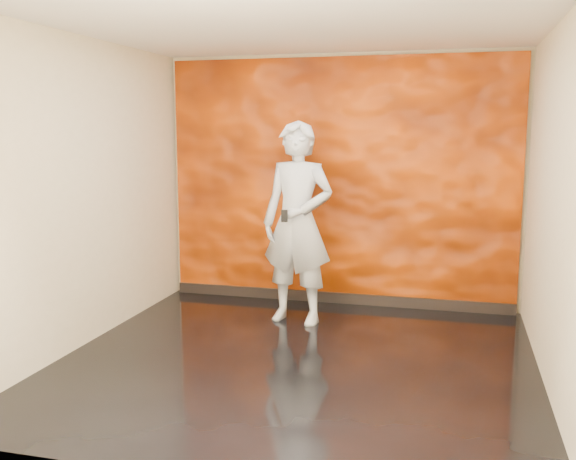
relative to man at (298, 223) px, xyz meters
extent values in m
cube|color=black|center=(0.27, -1.12, -1.03)|extent=(4.00, 4.00, 0.01)
cube|color=beige|center=(0.27, 0.88, 0.37)|extent=(4.00, 0.02, 2.80)
cube|color=beige|center=(0.27, -3.12, 0.37)|extent=(4.00, 0.02, 2.80)
cube|color=beige|center=(-1.73, -1.12, 0.37)|extent=(0.02, 4.00, 2.80)
cube|color=beige|center=(2.27, -1.12, 0.37)|extent=(0.02, 4.00, 2.80)
cube|color=white|center=(0.27, -1.12, 1.77)|extent=(4.00, 4.00, 0.01)
cube|color=#F14F00|center=(0.27, 0.84, 0.35)|extent=(3.90, 0.06, 2.75)
cube|color=black|center=(0.27, 0.80, -0.97)|extent=(3.90, 0.04, 0.12)
imported|color=#8F949C|center=(0.00, 0.00, 0.00)|extent=(0.82, 0.61, 2.06)
cube|color=black|center=(-0.06, -0.30, 0.11)|extent=(0.07, 0.03, 0.12)
camera|label=1|loc=(1.55, -6.25, 0.94)|focal=40.00mm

